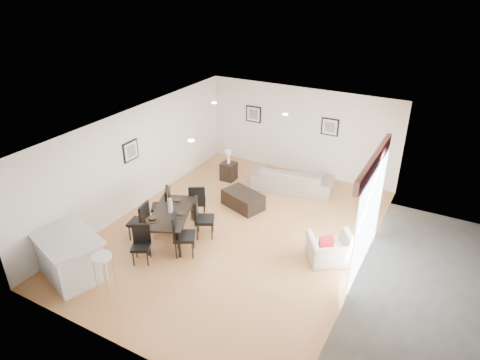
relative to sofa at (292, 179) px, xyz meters
The scene contains 26 objects.
ground 2.79m from the sofa, 96.09° to the right, with size 8.00×8.00×0.00m, color tan.
wall_back 1.63m from the sofa, 103.27° to the left, with size 6.00×0.04×2.70m, color white.
wall_front 6.84m from the sofa, 92.49° to the right, with size 6.00×0.04×2.70m, color white.
wall_left 4.41m from the sofa, 140.10° to the right, with size 0.04×8.00×2.70m, color white.
wall_right 3.99m from the sofa, 45.50° to the right, with size 0.04×8.00×2.70m, color white.
ceiling 3.64m from the sofa, 96.09° to the right, with size 6.00×8.00×0.02m, color white.
sofa is the anchor object (origin of this frame).
armchair 3.43m from the sofa, 53.38° to the right, with size 0.96×0.84×0.62m, color beige.
dining_table 3.97m from the sofa, 113.46° to the right, with size 1.41×1.85×0.69m.
dining_chair_wnear 4.58m from the sofa, 118.19° to the right, with size 0.50×0.50×0.95m.
dining_chair_wfar 3.85m from the sofa, 124.37° to the right, with size 0.59×0.59×0.95m.
dining_chair_enear 4.22m from the sofa, 103.58° to the right, with size 0.64×0.64×1.03m.
dining_chair_efar 3.41m from the sofa, 106.86° to the right, with size 0.61×0.61×1.00m.
dining_chair_head 4.95m from the sofa, 109.04° to the right, with size 0.53×0.53×0.87m.
dining_chair_foot 3.02m from the sofa, 120.61° to the right, with size 0.57×0.57×0.93m.
vase 4.02m from the sofa, 113.46° to the right, with size 0.79×1.29×0.73m.
coffee_table 1.75m from the sofa, 115.98° to the right, with size 1.09×0.65×0.44m, color black.
side_table 1.96m from the sofa, behind, with size 0.41×0.41×0.55m, color black.
table_lamp 2.02m from the sofa, behind, with size 0.21×0.21×0.40m.
cushion 3.46m from the sofa, 55.45° to the right, with size 0.31×0.10×0.31m, color #A6151C.
kitchen_island 6.34m from the sofa, 113.48° to the right, with size 1.62×1.42×0.95m.
bar_stool 6.03m from the sofa, 105.23° to the right, with size 0.39×0.39×0.86m.
framed_print_back_left 2.61m from the sofa, 147.30° to the left, with size 0.52×0.04×0.52m.
framed_print_back_right 1.89m from the sofa, 63.50° to the left, with size 0.52×0.04×0.52m.
framed_print_left_wall 4.59m from the sofa, 137.85° to the right, with size 0.04×0.52×0.52m.
sliding_door 3.86m from the sofa, 42.68° to the right, with size 0.12×2.70×2.57m.
Camera 1 is at (4.28, -7.65, 5.85)m, focal length 32.00 mm.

